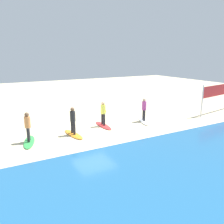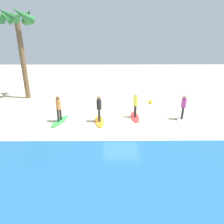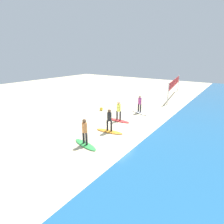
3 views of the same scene
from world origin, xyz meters
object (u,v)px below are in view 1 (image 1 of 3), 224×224
Objects in this scene: surfboard_red at (103,125)px; surfer_orange at (73,119)px; surfboard_orange at (73,134)px; surfer_green at (28,125)px; surfer_white at (144,108)px; surfboard_green at (29,142)px; surfboard_white at (144,121)px; surfer_red at (103,111)px; beach_ball at (104,111)px.

surfer_orange is (2.41, 0.73, 0.99)m from surfboard_red.
surfboard_orange is 1.28× the size of surfer_green.
surfer_white is 3.29m from surfboard_red.
surfer_white reaches higher than surfboard_green.
surfboard_white and surfboard_red have the same top height.
beach_ball is at bearing -118.07° from surfer_red.
surfer_orange is 1.00× the size of surfer_green.
surfboard_red is at bearing 112.58° from surfboard_green.
surfer_green is at bearing 2.20° from surfer_white.
surfboard_green is (2.58, -0.02, -0.99)m from surfer_orange.
surfboard_green is (4.99, 0.71, 0.00)m from surfboard_red.
surfer_white reaches higher than surfboard_red.
surfboard_red is at bearing 61.93° from beach_ball.
surfboard_white is 3.13m from surfboard_red.
surfer_red reaches higher than surfboard_white.
surfboard_white and surfboard_orange have the same top height.
surfboard_green is at bearing -63.18° from surfboard_white.
surfer_white reaches higher than surfboard_white.
beach_ball is (1.44, -3.52, -0.87)m from surfer_white.
beach_ball is (-4.07, -3.85, -0.87)m from surfer_orange.
surfboard_white is 6.17× the size of beach_ball.
surfboard_red is at bearing 100.37° from surfboard_orange.
surfboard_red and surfboard_green have the same top height.
surfer_green is (8.09, 0.31, 0.00)m from surfer_white.
surfboard_white is 1.28× the size of surfer_orange.
surfboard_green is at bearing 29.95° from beach_ball.
surfer_white is 5.61m from surfboard_orange.
surfboard_white is 1.00× the size of surfboard_orange.
beach_ball reaches higher than surfboard_green.
surfer_white is 3.13m from surfer_red.
surfboard_orange is (5.51, 0.33, 0.00)m from surfboard_white.
surfboard_red is 1.28× the size of surfer_green.
surfboard_orange is 2.58m from surfboard_green.
surfer_orange is at bearing 103.97° from surfboard_green.
surfer_white and surfer_green have the same top height.
surfboard_green is at bearing -0.48° from surfer_orange.
surfboard_white is 8.16m from surfer_green.
surfer_green reaches higher than beach_ball.
surfer_red is at bearing -163.03° from surfer_orange.
surfboard_white and surfboard_green have the same top height.
surfer_orange is at bearing -61.93° from surfboard_white.
surfboard_red is 2.52m from surfboard_orange.
surfer_red and surfer_green have the same top height.
surfboard_red is (3.11, -0.40, -0.99)m from surfer_white.
surfboard_orange is at bearing 3.45° from surfer_white.
surfer_red is at bearing 112.58° from surfboard_green.
surfer_white is at bearing 83.55° from surfboard_red.
surfer_orange is at bearing -6.60° from surfboard_orange.
surfer_red is 0.78× the size of surfboard_orange.
surfer_red is at bearing -72.75° from surfboard_white.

